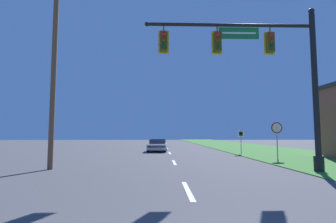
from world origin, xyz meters
The scene contains 7 objects.
grass_verge_right centered at (10.50, 30.00, 0.02)m, with size 10.00×110.00×0.04m.
road_center_line centered at (0.00, 22.00, 0.01)m, with size 0.16×34.80×0.01m.
signal_mast centered at (4.24, 9.76, 4.77)m, with size 8.21×0.47×7.72m.
car_ahead centered at (-1.11, 24.80, 0.61)m, with size 2.06×4.78×1.19m.
stop_sign centered at (7.06, 15.47, 1.86)m, with size 0.76×0.07×2.50m.
route_sign_post centered at (6.21, 20.70, 1.53)m, with size 0.55×0.06×2.03m.
utility_pole_near centered at (-6.25, 11.03, 5.04)m, with size 1.80×0.26×9.77m.
Camera 1 is at (-0.83, -2.14, 1.72)m, focal length 28.00 mm.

